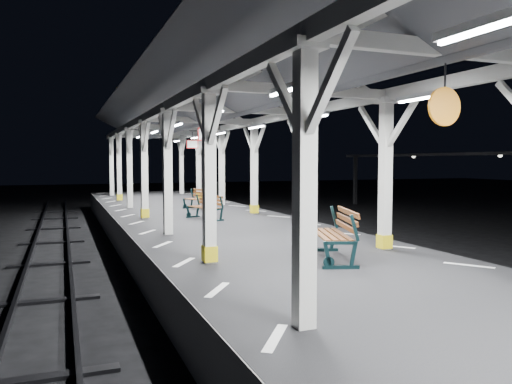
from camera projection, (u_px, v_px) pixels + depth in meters
ground at (356, 334)px, 8.49m from camera, size 120.00×120.00×0.00m
platform at (356, 306)px, 8.46m from camera, size 6.00×50.00×1.00m
hazard_stripes_left at (217, 290)px, 7.54m from camera, size 1.00×48.00×0.01m
hazard_stripes_right at (469, 265)px, 9.32m from camera, size 1.00×48.00×0.01m
track_left at (35, 376)px, 6.68m from camera, size 2.20×60.00×0.16m
canopy at (359, 63)px, 8.19m from camera, size 5.40×49.00×4.65m
bench_mid at (336, 233)px, 9.86m from camera, size 1.22×1.96×1.00m
bench_far at (207, 206)px, 16.73m from camera, size 0.97×1.58×0.81m
bench_extra at (201, 199)px, 20.18m from camera, size 1.11×1.59×0.81m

